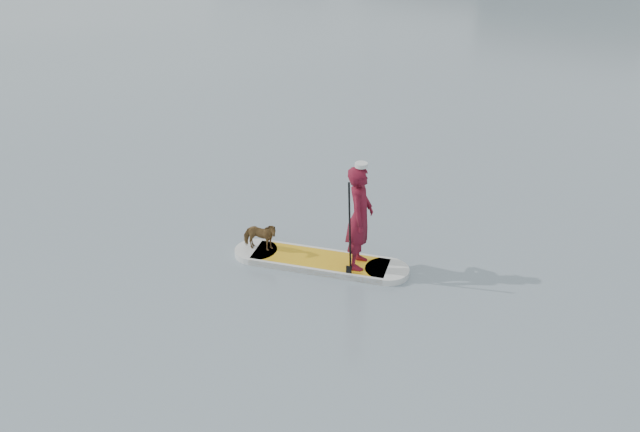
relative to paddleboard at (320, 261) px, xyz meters
The scene contains 6 objects.
ground 1.96m from the paddleboard, 22.14° to the left, with size 140.00×140.00×0.00m, color slate.
paddleboard is the anchor object (origin of this frame).
paddler 1.25m from the paddleboard, 14.64° to the left, with size 0.70×0.46×1.92m, color maroon.
white_cap 2.14m from the paddleboard, 14.64° to the left, with size 0.22×0.22×0.07m, color silver.
dog 1.21m from the paddleboard, 165.36° to the right, with size 0.31×0.67×0.57m, color #52361C.
paddle 1.02m from the paddleboard, 13.03° to the right, with size 0.11×0.30×2.00m.
Camera 1 is at (3.89, -10.34, 6.85)m, focal length 40.00 mm.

